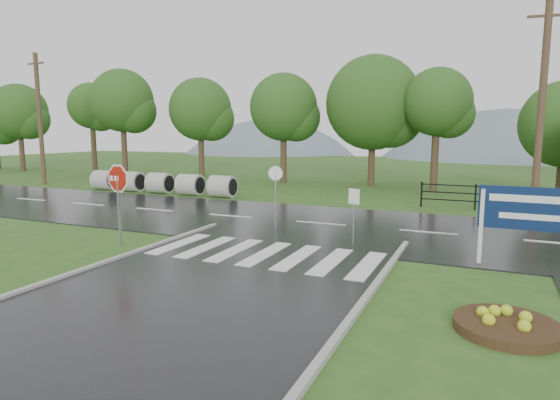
% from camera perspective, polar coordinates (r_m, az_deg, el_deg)
% --- Properties ---
extents(ground, '(120.00, 120.00, 0.00)m').
position_cam_1_polar(ground, '(9.66, -15.10, -13.67)').
color(ground, '#2C561C').
rests_on(ground, ground).
extents(main_road, '(90.00, 8.00, 0.04)m').
position_cam_1_polar(main_road, '(18.21, 5.00, -2.99)').
color(main_road, black).
rests_on(main_road, ground).
extents(crosswalk, '(6.50, 2.80, 0.02)m').
position_cam_1_polar(crosswalk, '(13.67, -1.81, -6.53)').
color(crosswalk, silver).
rests_on(crosswalk, ground).
extents(fence_west, '(9.58, 0.08, 1.20)m').
position_cam_1_polar(fence_west, '(23.18, 28.60, 0.27)').
color(fence_west, black).
rests_on(fence_west, ground).
extents(hills, '(102.00, 48.00, 48.00)m').
position_cam_1_polar(hills, '(74.44, 21.39, -7.10)').
color(hills, slate).
rests_on(hills, ground).
extents(treeline, '(83.20, 5.20, 10.00)m').
position_cam_1_polar(treeline, '(31.48, 15.00, 1.56)').
color(treeline, '#234E18').
rests_on(treeline, ground).
extents(culvert_pipes, '(9.70, 1.20, 1.20)m').
position_cam_1_polar(culvert_pipes, '(28.07, -14.41, 2.02)').
color(culvert_pipes, '#9E9B93').
rests_on(culvert_pipes, ground).
extents(stop_sign, '(1.21, 0.17, 2.74)m').
position_cam_1_polar(stop_sign, '(15.39, -19.14, 1.66)').
color(stop_sign, '#939399').
rests_on(stop_sign, ground).
extents(estate_billboard, '(2.47, 0.12, 2.16)m').
position_cam_1_polar(estate_billboard, '(13.68, 28.16, -1.41)').
color(estate_billboard, silver).
rests_on(estate_billboard, ground).
extents(flower_bed, '(1.84, 1.84, 0.37)m').
position_cam_1_polar(flower_bed, '(9.62, 25.93, -13.47)').
color(flower_bed, '#332111').
rests_on(flower_bed, ground).
extents(reg_sign_small, '(0.39, 0.14, 1.80)m').
position_cam_1_polar(reg_sign_small, '(14.89, 9.00, -0.52)').
color(reg_sign_small, '#939399').
rests_on(reg_sign_small, ground).
extents(reg_sign_round, '(0.52, 0.16, 2.31)m').
position_cam_1_polar(reg_sign_round, '(17.38, -0.54, 1.36)').
color(reg_sign_round, '#939399').
rests_on(reg_sign_round, ground).
extents(utility_pole_west, '(1.54, 0.29, 8.66)m').
position_cam_1_polar(utility_pole_west, '(35.37, -27.24, 8.79)').
color(utility_pole_west, '#473523').
rests_on(utility_pole_west, ground).
extents(utility_pole_east, '(1.58, 0.30, 8.89)m').
position_cam_1_polar(utility_pole_east, '(22.52, 29.25, 9.72)').
color(utility_pole_east, '#473523').
rests_on(utility_pole_east, ground).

